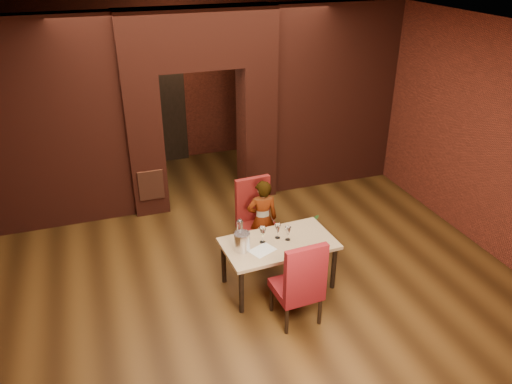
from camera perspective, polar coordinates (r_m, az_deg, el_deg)
floor at (r=7.19m, az=-1.88°, el=-7.76°), size 8.00×8.00×0.00m
ceiling at (r=5.98m, az=-2.36°, el=18.32°), size 7.00×8.00×0.04m
wall_back at (r=10.12m, az=-9.01°, el=12.40°), size 7.00×0.04×3.20m
wall_right at (r=8.09m, az=22.49°, el=6.94°), size 0.04×8.00×3.20m
pillar_left at (r=8.24m, az=-12.59°, el=5.37°), size 0.55×0.55×2.30m
pillar_right at (r=8.63m, az=0.04°, el=7.02°), size 0.55×0.55×2.30m
lintel at (r=7.96m, az=-6.73°, el=17.08°), size 2.45×0.55×0.90m
wing_wall_left at (r=8.08m, az=-22.91°, el=6.83°), size 2.28×0.35×3.20m
wing_wall_right at (r=9.03m, az=8.69°, el=10.64°), size 2.28×0.35×3.20m
vent_panel at (r=8.21m, az=-11.90°, el=0.76°), size 0.40×0.03×0.50m
rear_door at (r=10.15m, az=-10.96°, el=9.05°), size 0.90×0.08×2.10m
rear_door_frame at (r=10.11m, az=-10.92°, el=8.99°), size 1.02×0.04×2.22m
dining_table at (r=6.55m, az=2.56°, el=-8.18°), size 1.46×0.87×0.66m
chair_far at (r=7.03m, az=0.29°, el=-3.20°), size 0.54×0.54×1.12m
chair_near at (r=5.91m, az=4.64°, el=-9.89°), size 0.54×0.54×1.13m
person_seated at (r=6.97m, az=0.73°, el=-3.15°), size 0.47×0.33×1.20m
wine_glass_a at (r=6.29m, az=0.77°, el=-4.95°), size 0.09×0.09×0.22m
wine_glass_b at (r=6.39m, az=2.48°, el=-4.51°), size 0.08×0.08×0.20m
wine_glass_c at (r=6.36m, az=3.67°, el=-4.73°), size 0.08×0.08×0.20m
tasting_sheet at (r=6.20m, az=0.74°, el=-6.67°), size 0.37×0.32×0.00m
wine_bucket at (r=6.14m, az=-1.60°, el=-5.71°), size 0.20×0.20×0.24m
water_bottle at (r=6.28m, az=-1.85°, el=-4.45°), size 0.08×0.08×0.33m
potted_plant at (r=7.49m, az=5.67°, el=-4.38°), size 0.51×0.52×0.44m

